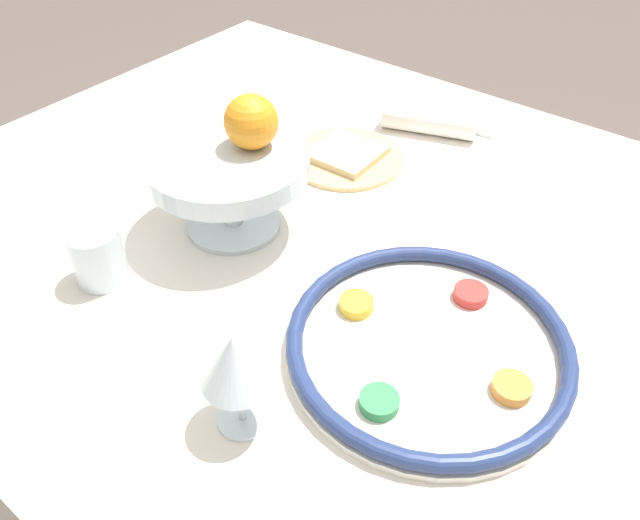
# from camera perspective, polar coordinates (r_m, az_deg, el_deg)

# --- Properties ---
(ground_plane) EXTENTS (8.00, 8.00, 0.00)m
(ground_plane) POSITION_cam_1_polar(r_m,az_deg,el_deg) (1.50, 0.16, -19.46)
(ground_plane) COLOR #564C47
(dining_table) EXTENTS (1.30, 1.07, 0.74)m
(dining_table) POSITION_cam_1_polar(r_m,az_deg,el_deg) (1.20, 0.20, -10.79)
(dining_table) COLOR silver
(dining_table) RESTS_ON ground_plane
(seder_plate) EXTENTS (0.34, 0.34, 0.03)m
(seder_plate) POSITION_cam_1_polar(r_m,az_deg,el_deg) (0.75, 9.90, -7.62)
(seder_plate) COLOR silver
(seder_plate) RESTS_ON dining_table
(wine_glass) EXTENTS (0.08, 0.08, 0.13)m
(wine_glass) POSITION_cam_1_polar(r_m,az_deg,el_deg) (0.62, -7.77, -9.20)
(wine_glass) COLOR silver
(wine_glass) RESTS_ON dining_table
(fruit_stand) EXTENTS (0.23, 0.23, 0.12)m
(fruit_stand) POSITION_cam_1_polar(r_m,az_deg,el_deg) (0.88, -8.44, 8.13)
(fruit_stand) COLOR silver
(fruit_stand) RESTS_ON dining_table
(orange_fruit) EXTENTS (0.07, 0.07, 0.07)m
(orange_fruit) POSITION_cam_1_polar(r_m,az_deg,el_deg) (0.86, -6.31, 12.45)
(orange_fruit) COLOR orange
(orange_fruit) RESTS_ON fruit_stand
(bread_plate) EXTENTS (0.19, 0.19, 0.02)m
(bread_plate) POSITION_cam_1_polar(r_m,az_deg,el_deg) (1.07, 2.42, 9.45)
(bread_plate) COLOR tan
(bread_plate) RESTS_ON dining_table
(napkin_roll) EXTENTS (0.17, 0.10, 0.05)m
(napkin_roll) POSITION_cam_1_polar(r_m,az_deg,el_deg) (1.16, 9.99, 12.50)
(napkin_roll) COLOR white
(napkin_roll) RESTS_ON dining_table
(cup_near) EXTENTS (0.07, 0.07, 0.08)m
(cup_near) POSITION_cam_1_polar(r_m,az_deg,el_deg) (0.87, -19.68, 0.40)
(cup_near) COLOR silver
(cup_near) RESTS_ON dining_table
(spoon) EXTENTS (0.18, 0.05, 0.01)m
(spoon) POSITION_cam_1_polar(r_m,az_deg,el_deg) (1.20, 11.35, 12.20)
(spoon) COLOR silver
(spoon) RESTS_ON dining_table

